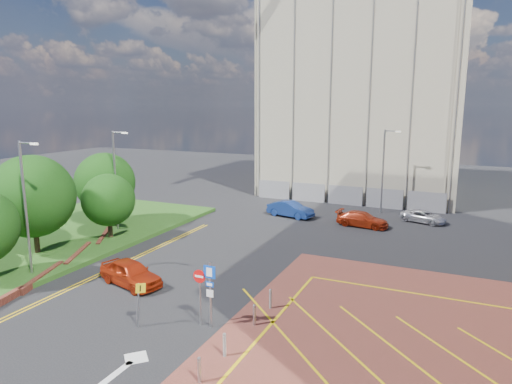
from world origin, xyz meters
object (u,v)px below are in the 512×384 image
Objects in this scene: tree_b at (33,196)px; car_red_left at (131,273)px; tree_c at (108,200)px; car_silver_back at (423,216)px; tree_d at (105,182)px; car_red_back at (362,219)px; warning_sign at (139,299)px; lamp_back at (384,168)px; sign_cluster at (206,287)px; lamp_left_far at (116,176)px; car_blue_back at (290,209)px; lamp_left_near at (26,203)px.

tree_b is 9.96m from car_red_left.
tree_c reaches higher than car_silver_back.
tree_d is 1.56× the size of car_silver_back.
warning_sign is at bearing 171.98° from car_red_back.
lamp_back is 27.38m from sign_cluster.
tree_c is at bearing -65.29° from lamp_left_far.
tree_c is 1.53× the size of sign_cluster.
car_blue_back is at bearing 119.98° from car_silver_back.
lamp_left_far is 17.50m from warning_sign.
lamp_left_near reaches higher than warning_sign.
lamp_left_far is at bearing 59.87° from car_red_left.
car_blue_back is (2.84, 19.25, -0.01)m from car_red_left.
car_silver_back is (11.50, 2.87, -0.19)m from car_blue_back.
tree_b is at bearing -82.87° from tree_d.
sign_cluster is at bearing -97.97° from lamp_back.
lamp_back reaches higher than car_silver_back.
lamp_back is (19.58, 23.00, 0.12)m from tree_b.
tree_b is at bearing 135.75° from lamp_left_near.
tree_c reaches higher than sign_cluster.
tree_c is at bearing -45.00° from tree_d.
sign_cluster reaches higher than car_red_back.
car_silver_back is (4.67, 3.62, -0.10)m from car_red_back.
car_red_left is at bearing 158.64° from sign_cluster.
lamp_back is at bearing 57.60° from lamp_left_near.
tree_b is at bearing -130.41° from lamp_back.
lamp_back is 1.81× the size of car_red_back.
tree_c is at bearing 142.00° from car_silver_back.
sign_cluster is 0.72× the size of car_red_back.
car_blue_back is (-3.73, 21.83, -1.22)m from sign_cluster.
lamp_back is 2.50× the size of sign_cluster.
car_silver_back is at bearing -30.18° from lamp_back.
car_red_back reaches higher than car_silver_back.
lamp_back is at bearing 36.09° from tree_d.
car_red_left is at bearing -112.97° from lamp_back.
tree_d reaches higher than car_silver_back.
tree_c is 0.61× the size of lamp_left_far.
tree_d is (-1.00, 8.00, -0.37)m from tree_b.
tree_c is at bearing -134.32° from lamp_back.
sign_cluster reaches higher than car_blue_back.
car_blue_back is at bearing 36.91° from tree_d.
car_silver_back is at bearing -63.78° from car_blue_back.
lamp_left_near is 2.50× the size of sign_cluster.
tree_b is 3.01× the size of warning_sign.
lamp_left_near is at bearing -122.40° from lamp_back.
warning_sign is at bearing 173.92° from car_silver_back.
tree_d is 1.37× the size of car_red_back.
lamp_back is 1.80× the size of car_blue_back.
warning_sign is 23.25m from car_blue_back.
tree_b is 7.10m from lamp_left_far.
car_blue_back is (10.98, 10.81, -3.93)m from lamp_left_far.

